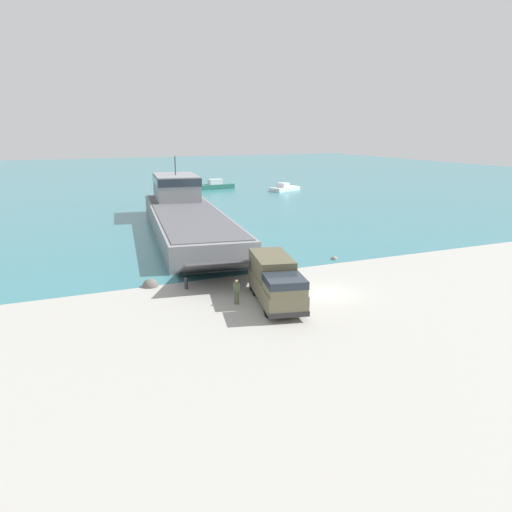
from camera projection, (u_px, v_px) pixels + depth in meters
ground_plane at (325, 293)px, 35.49m from camera, size 240.00×240.00×0.00m
water_surface at (115, 178)px, 121.18m from camera, size 240.00×180.00×0.01m
landing_craft at (185, 212)px, 58.47m from camera, size 12.82×39.48×7.96m
military_truck at (276, 280)px, 33.19m from camera, size 4.18×7.98×2.99m
soldier_on_ramp at (237, 290)px, 33.06m from camera, size 0.50×0.38×1.70m
moored_boat_a at (213, 186)px, 97.75m from camera, size 8.95×2.59×1.96m
moored_boat_b at (284, 188)px, 95.15m from camera, size 6.80×4.88×1.55m
mooring_bollard at (186, 282)px, 36.36m from camera, size 0.30×0.30×0.92m
shoreline_rock_a at (334, 259)px, 44.87m from camera, size 0.58×0.58×0.58m
shoreline_rock_b at (150, 286)px, 37.06m from camera, size 1.18×1.18×1.18m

